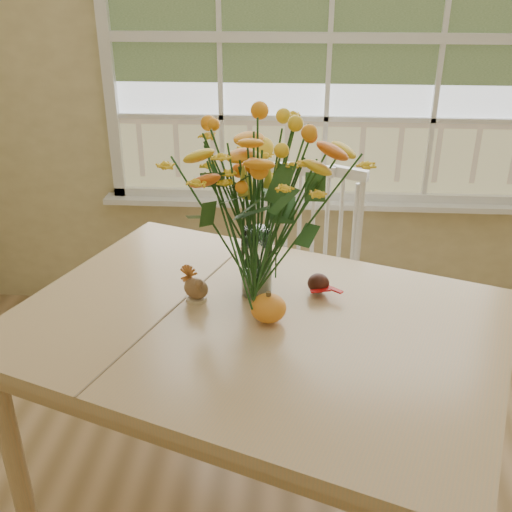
{
  "coord_description": "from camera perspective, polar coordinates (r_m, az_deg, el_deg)",
  "views": [
    {
      "loc": [
        -0.16,
        -0.92,
        1.87
      ],
      "look_at": [
        -0.27,
        0.75,
        1.05
      ],
      "focal_mm": 42.0,
      "sensor_mm": 36.0,
      "label": 1
    }
  ],
  "objects": [
    {
      "name": "wall_back",
      "position": [
        3.22,
        6.85,
        16.48
      ],
      "size": [
        4.0,
        0.02,
        2.7
      ],
      "primitive_type": "cube",
      "color": "tan",
      "rests_on": "floor"
    },
    {
      "name": "window",
      "position": [
        3.16,
        7.07,
        19.61
      ],
      "size": [
        2.42,
        0.12,
        1.74
      ],
      "color": "silver",
      "rests_on": "wall_back"
    },
    {
      "name": "dining_table",
      "position": [
        2.01,
        -0.04,
        -8.29
      ],
      "size": [
        1.84,
        1.58,
        0.83
      ],
      "rotation": [
        0.0,
        0.0,
        -0.36
      ],
      "color": "tan",
      "rests_on": "floor"
    },
    {
      "name": "windsor_chair",
      "position": [
        2.83,
        4.92,
        -1.35
      ],
      "size": [
        0.55,
        0.54,
        1.03
      ],
      "rotation": [
        0.0,
        0.0,
        -0.19
      ],
      "color": "white",
      "rests_on": "floor"
    },
    {
      "name": "flower_vase",
      "position": [
        1.96,
        0.07,
        5.63
      ],
      "size": [
        0.5,
        0.5,
        0.59
      ],
      "color": "white",
      "rests_on": "dining_table"
    },
    {
      "name": "pumpkin",
      "position": [
        1.92,
        1.19,
        -5.11
      ],
      "size": [
        0.12,
        0.12,
        0.09
      ],
      "primitive_type": "ellipsoid",
      "color": "orange",
      "rests_on": "dining_table"
    },
    {
      "name": "turkey_figurine",
      "position": [
        2.05,
        -5.73,
        -3.09
      ],
      "size": [
        0.11,
        0.1,
        0.11
      ],
      "rotation": [
        0.0,
        0.0,
        -0.44
      ],
      "color": "#CCB78C",
      "rests_on": "dining_table"
    },
    {
      "name": "dark_gourd",
      "position": [
        2.1,
        5.96,
        -2.68
      ],
      "size": [
        0.13,
        0.1,
        0.07
      ],
      "color": "#38160F",
      "rests_on": "dining_table"
    }
  ]
}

